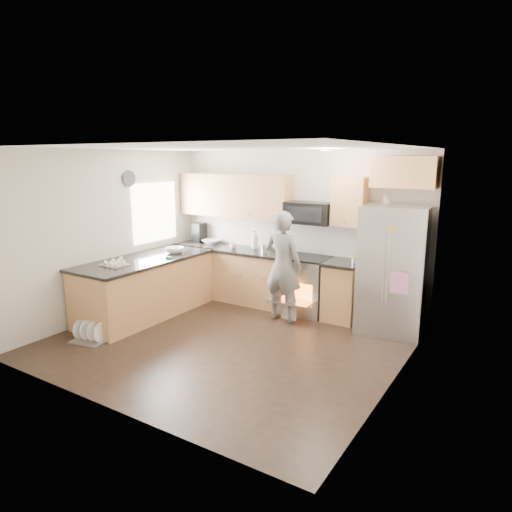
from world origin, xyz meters
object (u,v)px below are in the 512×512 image
Objects in this scene: refrigerator at (392,270)px; person at (283,266)px; dish_rack at (90,336)px; stove_range at (305,272)px.

refrigerator reaches higher than person.
stove_range is at bearing 53.85° from dish_rack.
stove_range is at bearing 168.19° from refrigerator.
dish_rack is (-3.37, -2.55, -0.84)m from refrigerator.
refrigerator is at bearing 37.07° from dish_rack.
dish_rack is at bearing 51.78° from person.
refrigerator is 4.31m from dish_rack.
refrigerator reaches higher than stove_range.
stove_range is 1.05× the size of person.
stove_range is at bearing -104.24° from person.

